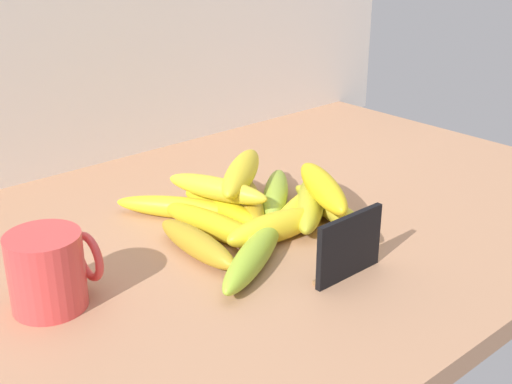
% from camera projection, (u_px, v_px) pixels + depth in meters
% --- Properties ---
extents(counter_top, '(1.10, 0.76, 0.03)m').
position_uv_depth(counter_top, '(283.00, 222.00, 1.03)').
color(counter_top, tan).
rests_on(counter_top, ground).
extents(chalkboard_sign, '(0.11, 0.02, 0.08)m').
position_uv_depth(chalkboard_sign, '(349.00, 248.00, 0.84)').
color(chalkboard_sign, black).
rests_on(chalkboard_sign, counter_top).
extents(coffee_mug, '(0.10, 0.09, 0.09)m').
position_uv_depth(coffee_mug, '(49.00, 271.00, 0.77)').
color(coffee_mug, '#DD4241').
rests_on(coffee_mug, counter_top).
extents(banana_0, '(0.14, 0.19, 0.04)m').
position_uv_depth(banana_0, '(247.00, 198.00, 1.03)').
color(banana_0, gold).
rests_on(banana_0, counter_top).
extents(banana_1, '(0.15, 0.19, 0.03)m').
position_uv_depth(banana_1, '(182.00, 208.00, 1.01)').
color(banana_1, yellow).
rests_on(banana_1, counter_top).
extents(banana_2, '(0.04, 0.17, 0.04)m').
position_uv_depth(banana_2, '(197.00, 243.00, 0.90)').
color(banana_2, '#B69123').
rests_on(banana_2, counter_top).
extents(banana_3, '(0.20, 0.11, 0.03)m').
position_uv_depth(banana_3, '(293.00, 213.00, 0.99)').
color(banana_3, yellow).
rests_on(banana_3, counter_top).
extents(banana_4, '(0.19, 0.17, 0.04)m').
position_uv_depth(banana_4, '(310.00, 202.00, 1.02)').
color(banana_4, gold).
rests_on(banana_4, counter_top).
extents(banana_5, '(0.06, 0.21, 0.04)m').
position_uv_depth(banana_5, '(215.00, 226.00, 0.95)').
color(banana_5, gold).
rests_on(banana_5, counter_top).
extents(banana_6, '(0.04, 0.18, 0.03)m').
position_uv_depth(banana_6, '(223.00, 209.00, 1.00)').
color(banana_6, yellow).
rests_on(banana_6, counter_top).
extents(banana_7, '(0.17, 0.16, 0.04)m').
position_uv_depth(banana_7, '(276.00, 195.00, 1.05)').
color(banana_7, '#97B938').
rests_on(banana_7, counter_top).
extents(banana_8, '(0.16, 0.06, 0.04)m').
position_uv_depth(banana_8, '(275.00, 227.00, 0.94)').
color(banana_8, yellow).
rests_on(banana_8, counter_top).
extents(banana_9, '(0.08, 0.21, 0.03)m').
position_uv_depth(banana_9, '(333.00, 210.00, 1.00)').
color(banana_9, gold).
rests_on(banana_9, counter_top).
extents(banana_10, '(0.19, 0.13, 0.04)m').
position_uv_depth(banana_10, '(253.00, 256.00, 0.86)').
color(banana_10, '#9BC033').
rests_on(banana_10, counter_top).
extents(banana_11, '(0.12, 0.18, 0.04)m').
position_uv_depth(banana_11, '(323.00, 187.00, 0.99)').
color(banana_11, yellow).
rests_on(banana_11, banana_9).
extents(banana_12, '(0.09, 0.17, 0.03)m').
position_uv_depth(banana_12, '(217.00, 189.00, 0.98)').
color(banana_12, yellow).
rests_on(banana_12, banana_6).
extents(banana_13, '(0.17, 0.14, 0.04)m').
position_uv_depth(banana_13, '(241.00, 173.00, 1.02)').
color(banana_13, yellow).
rests_on(banana_13, banana_0).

